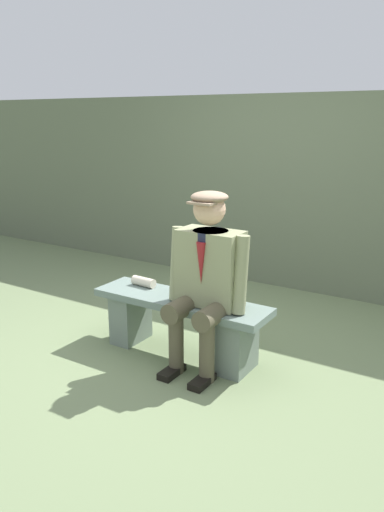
# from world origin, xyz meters

# --- Properties ---
(ground_plane) EXTENTS (30.00, 30.00, 0.00)m
(ground_plane) POSITION_xyz_m (0.00, 0.00, 0.00)
(ground_plane) COLOR #697B54
(bench) EXTENTS (1.42, 0.39, 0.47)m
(bench) POSITION_xyz_m (0.00, 0.00, 0.29)
(bench) COLOR slate
(bench) RESTS_ON ground
(seated_man) EXTENTS (0.64, 0.57, 1.31)m
(seated_man) POSITION_xyz_m (-0.26, 0.06, 0.73)
(seated_man) COLOR gray
(seated_man) RESTS_ON ground
(rolled_magazine) EXTENTS (0.21, 0.09, 0.08)m
(rolled_magazine) POSITION_xyz_m (0.41, -0.07, 0.51)
(rolled_magazine) COLOR beige
(rolled_magazine) RESTS_ON bench
(stadium_wall) EXTENTS (12.00, 0.24, 2.05)m
(stadium_wall) POSITION_xyz_m (0.00, -2.08, 1.02)
(stadium_wall) COLOR #5A644D
(stadium_wall) RESTS_ON ground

